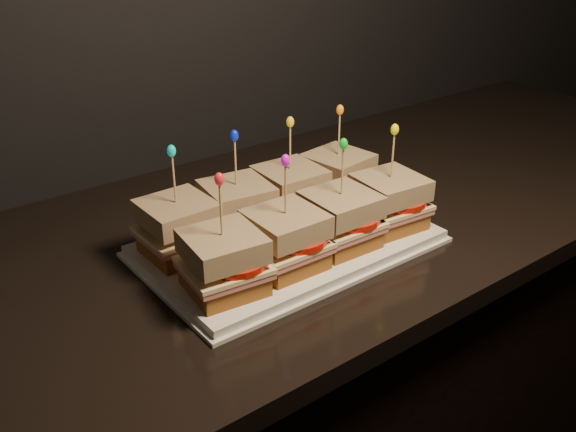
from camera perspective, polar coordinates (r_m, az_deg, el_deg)
granite_slab at (r=0.96m, az=-10.02°, el=-4.55°), size 2.47×0.65×0.03m
platter at (r=0.96m, az=-0.00°, el=-2.46°), size 0.41×0.26×0.02m
platter_rim at (r=0.96m, az=-0.00°, el=-2.78°), size 0.43×0.27×0.01m
sandwich_0_bread_bot at (r=0.92m, az=-9.61°, el=-2.56°), size 0.09×0.09×0.03m
sandwich_0_ham at (r=0.91m, az=-9.69°, el=-1.65°), size 0.10×0.10×0.01m
sandwich_0_cheese at (r=0.91m, az=-9.72°, el=-1.26°), size 0.10×0.10×0.01m
sandwich_0_tomato at (r=0.91m, az=-8.91°, el=-0.77°), size 0.09×0.09×0.01m
sandwich_0_bread_top at (r=0.90m, az=-9.85°, el=0.31°), size 0.09×0.09×0.03m
sandwich_0_pick at (r=0.88m, az=-10.08°, el=2.98°), size 0.00×0.00×0.09m
sandwich_0_frill at (r=0.86m, az=-10.32°, el=5.72°), size 0.01×0.01×0.02m
sandwich_1_bread_bot at (r=0.96m, az=-4.47°, el=-0.84°), size 0.10×0.10×0.03m
sandwich_1_ham at (r=0.96m, az=-4.51°, el=0.04°), size 0.11×0.11×0.01m
sandwich_1_cheese at (r=0.95m, az=-4.52°, el=0.42°), size 0.11×0.11×0.01m
sandwich_1_tomato at (r=0.95m, az=-3.74°, el=0.89°), size 0.09×0.09×0.01m
sandwich_1_bread_top at (r=0.94m, az=-4.58°, el=1.93°), size 0.10×0.10×0.03m
sandwich_1_pick at (r=0.92m, az=-4.69°, el=4.51°), size 0.00×0.00×0.09m
sandwich_1_frill at (r=0.91m, az=-4.79°, el=7.14°), size 0.01×0.01×0.02m
sandwich_2_bread_bot at (r=1.01m, az=0.18°, el=0.72°), size 0.10×0.10×0.03m
sandwich_2_ham at (r=1.01m, az=0.18°, el=1.57°), size 0.10×0.10×0.01m
sandwich_2_cheese at (r=1.00m, az=0.18°, el=1.93°), size 0.11×0.10×0.01m
sandwich_2_tomato at (r=1.00m, az=0.94°, el=2.38°), size 0.09×0.09×0.01m
sandwich_2_bread_top at (r=0.99m, az=0.19°, el=3.39°), size 0.10×0.10×0.03m
sandwich_2_pick at (r=0.98m, az=0.19°, el=5.86°), size 0.00×0.00×0.09m
sandwich_2_frill at (r=0.96m, az=0.19°, el=8.36°), size 0.01×0.01×0.02m
sandwich_3_bread_bot at (r=1.07m, az=4.37°, el=2.12°), size 0.10×0.10×0.03m
sandwich_3_ham at (r=1.07m, az=4.40°, el=2.94°), size 0.11×0.11×0.01m
sandwich_3_cheese at (r=1.06m, az=4.41°, el=3.28°), size 0.11×0.11×0.01m
sandwich_3_tomato at (r=1.06m, az=5.13°, el=3.70°), size 0.09×0.09×0.01m
sandwich_3_bread_top at (r=1.05m, az=4.47°, el=4.67°), size 0.10×0.10×0.03m
sandwich_3_pick at (r=1.04m, az=4.56°, el=7.02°), size 0.00×0.00×0.09m
sandwich_3_frill at (r=1.02m, az=4.65°, el=9.39°), size 0.01×0.01×0.02m
sandwich_4_bread_bot at (r=0.83m, az=-5.66°, el=-5.75°), size 0.10×0.10×0.03m
sandwich_4_ham at (r=0.82m, az=-5.71°, el=-4.77°), size 0.11×0.11×0.01m
sandwich_4_cheese at (r=0.82m, az=-5.74°, el=-4.36°), size 0.11×0.11×0.01m
sandwich_4_tomato at (r=0.82m, az=-4.82°, el=-3.82°), size 0.09×0.09×0.01m
sandwich_4_bread_top at (r=0.81m, az=-5.83°, el=-2.66°), size 0.10×0.10×0.03m
sandwich_4_pick at (r=0.78m, az=-5.98°, el=0.25°), size 0.00×0.00×0.09m
sandwich_4_frill at (r=0.77m, az=-6.14°, el=3.27°), size 0.01×0.01×0.02m
sandwich_5_bread_bot at (r=0.88m, az=-0.21°, el=-3.68°), size 0.09×0.09×0.03m
sandwich_5_ham at (r=0.87m, az=-0.21°, el=-2.74°), size 0.10×0.10×0.01m
sandwich_5_cheese at (r=0.87m, az=-0.21°, el=-2.33°), size 0.10×0.10×0.01m
sandwich_5_tomato at (r=0.87m, az=0.66°, el=-1.82°), size 0.09×0.09×0.01m
sandwich_5_bread_top at (r=0.85m, az=-0.22°, el=-0.70°), size 0.09×0.09×0.03m
sandwich_5_pick at (r=0.83m, az=-0.22°, el=2.09°), size 0.00×0.00×0.09m
sandwich_5_frill at (r=0.82m, az=-0.23°, el=4.96°), size 0.01×0.01×0.02m
sandwich_6_bread_bot at (r=0.93m, az=4.62°, el=-1.81°), size 0.09×0.09×0.03m
sandwich_6_ham at (r=0.93m, az=4.66°, el=-0.90°), size 0.10×0.10×0.01m
sandwich_6_cheese at (r=0.92m, az=4.67°, el=-0.52°), size 0.11×0.10×0.01m
sandwich_6_tomato at (r=0.92m, az=5.49°, el=-0.03°), size 0.09×0.09×0.01m
sandwich_6_bread_top at (r=0.91m, az=4.74°, el=1.04°), size 0.10×0.10×0.03m
sandwich_6_pick at (r=0.89m, az=4.85°, el=3.69°), size 0.00×0.00×0.09m
sandwich_6_frill at (r=0.88m, az=4.96°, el=6.40°), size 0.01×0.01×0.02m
sandwich_7_bread_bot at (r=1.00m, az=8.87°, el=-0.14°), size 0.10×0.10×0.03m
sandwich_7_ham at (r=0.99m, az=8.94°, el=0.72°), size 0.11×0.11×0.01m
sandwich_7_cheese at (r=0.99m, az=8.97°, el=1.08°), size 0.11×0.11×0.01m
sandwich_7_tomato at (r=0.99m, az=9.73°, el=1.53°), size 0.09×0.09×0.01m
sandwich_7_bread_top at (r=0.97m, az=9.08°, el=2.55°), size 0.10×0.10×0.03m
sandwich_7_pick at (r=0.96m, az=9.28°, el=5.05°), size 0.00×0.00×0.09m
sandwich_7_frill at (r=0.94m, az=9.48°, el=7.60°), size 0.01×0.01×0.02m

